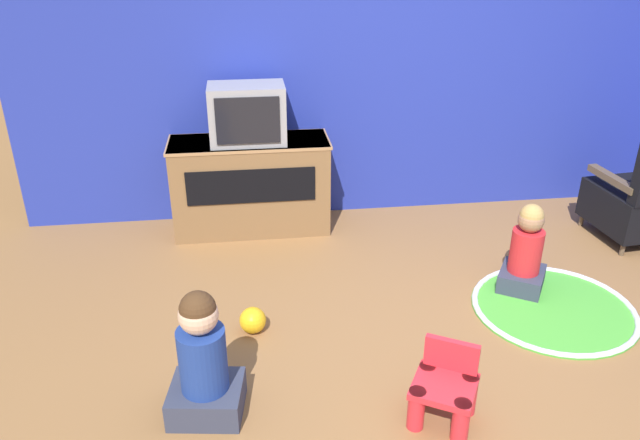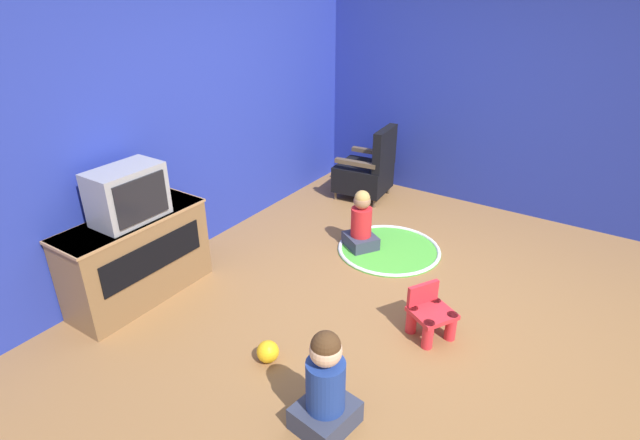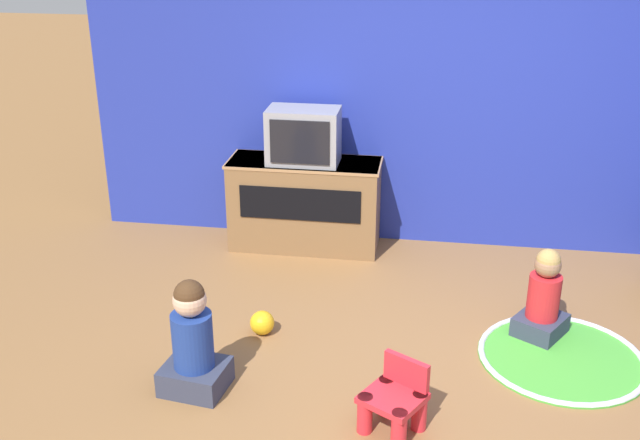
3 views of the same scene
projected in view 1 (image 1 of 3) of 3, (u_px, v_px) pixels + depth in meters
The scene contains 10 objects.
ground_plane at pixel (468, 354), 3.61m from camera, with size 30.00×30.00×0.00m, color olive.
wall_back at pixel (360, 55), 4.89m from camera, with size 5.44×0.12×2.62m.
tv_cabinet at pixel (251, 184), 4.91m from camera, with size 1.23×0.47×0.74m.
television at pixel (247, 114), 4.63m from camera, with size 0.56×0.35×0.44m.
black_armchair at pixel (640, 200), 4.75m from camera, with size 0.61×0.67×0.90m.
yellow_kid_chair at pixel (444, 390), 3.09m from camera, with size 0.40×0.40×0.39m.
play_mat at pixel (553, 308), 4.02m from camera, with size 1.04×1.04×0.04m.
child_watching_left at pixel (526, 253), 4.14m from camera, with size 0.41×0.42×0.63m.
child_watching_center at pixel (203, 363), 3.06m from camera, with size 0.40×0.37×0.71m.
toy_ball at pixel (253, 320), 3.77m from camera, with size 0.16×0.16×0.16m.
Camera 1 is at (-1.22, -2.77, 2.28)m, focal length 35.00 mm.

